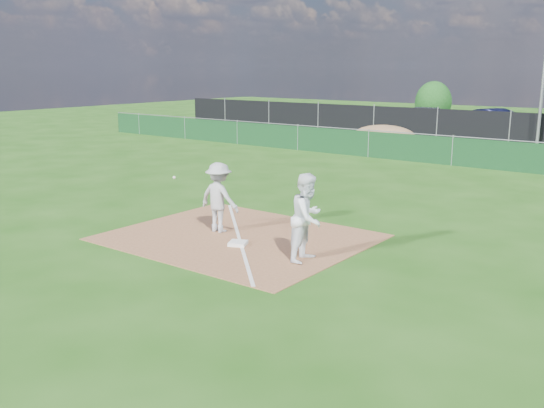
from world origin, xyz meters
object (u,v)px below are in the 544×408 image
(car_left, at_px, (431,118))
(car_mid, at_px, (498,122))
(first_base, at_px, (238,243))
(tree_left, at_px, (433,102))
(light_pole, at_px, (544,69))
(runner, at_px, (308,217))
(play_at_first, at_px, (219,197))

(car_left, bearing_deg, car_mid, -99.14)
(first_base, height_order, tree_left, tree_left)
(car_left, bearing_deg, light_pole, -128.08)
(runner, relative_size, car_mid, 0.40)
(car_left, distance_m, car_mid, 4.40)
(first_base, xyz_separation_m, car_mid, (-2.47, 27.13, 0.75))
(first_base, height_order, play_at_first, play_at_first)
(first_base, relative_size, car_left, 0.08)
(car_mid, bearing_deg, first_base, -156.76)
(play_at_first, distance_m, car_mid, 26.53)
(light_pole, relative_size, car_mid, 1.64)
(runner, bearing_deg, light_pole, -3.72)
(car_left, bearing_deg, runner, -166.82)
(runner, xyz_separation_m, car_left, (-8.77, 27.39, -0.14))
(play_at_first, bearing_deg, car_mid, 92.84)
(light_pole, bearing_deg, first_base, -92.75)
(light_pole, relative_size, runner, 4.14)
(light_pole, xyz_separation_m, car_mid, (-3.53, 4.89, -3.19))
(light_pole, xyz_separation_m, runner, (0.85, -22.15, -3.03))
(first_base, height_order, car_mid, car_mid)
(light_pole, relative_size, first_base, 19.98)
(first_base, bearing_deg, play_at_first, 151.23)
(play_at_first, relative_size, car_left, 0.42)
(light_pole, height_order, first_base, light_pole)
(light_pole, height_order, tree_left, light_pole)
(car_mid, bearing_deg, runner, -152.74)
(light_pole, height_order, runner, light_pole)
(car_left, height_order, tree_left, tree_left)
(play_at_first, distance_m, tree_left, 32.07)
(play_at_first, xyz_separation_m, runner, (3.07, -0.55, 0.06))
(runner, bearing_deg, car_left, 11.83)
(first_base, xyz_separation_m, car_left, (-6.85, 27.48, 0.77))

